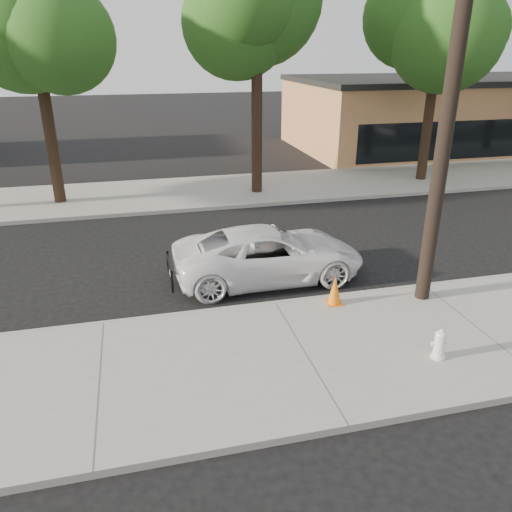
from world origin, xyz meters
name	(u,v)px	position (x,y,z in m)	size (l,w,h in m)	color
ground	(254,273)	(0.00, 0.00, 0.00)	(120.00, 120.00, 0.00)	black
near_sidewalk	(304,355)	(0.00, -4.30, 0.07)	(90.00, 4.40, 0.15)	gray
far_sidewalk	(208,191)	(0.00, 8.50, 0.07)	(90.00, 5.00, 0.15)	gray
curb_near	(275,305)	(0.00, -2.10, 0.07)	(90.00, 0.12, 0.16)	#9E9B93
building_main	(443,114)	(16.00, 16.00, 2.00)	(18.00, 10.00, 4.00)	#A56F44
utility_pole	(449,106)	(3.60, -2.70, 4.70)	(1.40, 0.34, 9.00)	black
tree_b	(40,38)	(-5.81, 8.06, 6.15)	(4.34, 4.20, 8.45)	black
tree_c	(264,16)	(2.22, 7.64, 6.91)	(4.96, 4.80, 9.55)	black
tree_d	(445,34)	(10.20, 7.95, 6.37)	(4.50, 4.35, 8.75)	black
police_cruiser	(269,254)	(0.30, -0.42, 0.71)	(2.35, 5.10, 1.42)	white
fire_hydrant	(440,345)	(2.51, -5.11, 0.44)	(0.32, 0.29, 0.60)	white
traffic_cone	(335,290)	(1.36, -2.50, 0.50)	(0.40, 0.40, 0.72)	orange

